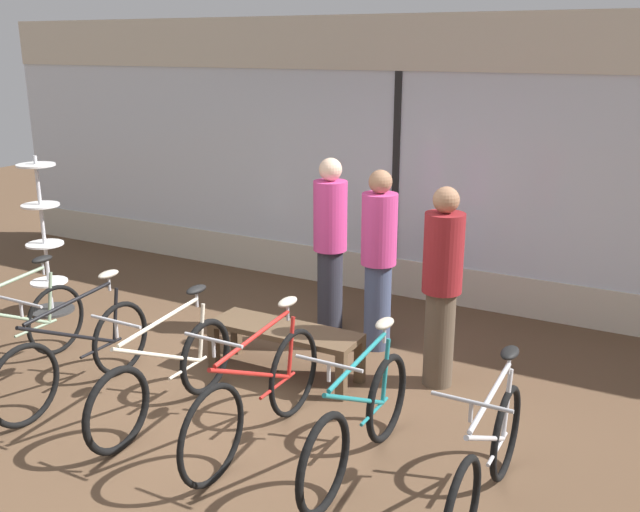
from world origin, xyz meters
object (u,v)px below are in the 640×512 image
at_px(bicycle_far_left, 11,333).
at_px(customer_by_window, 442,283).
at_px(customer_near_rack, 379,257).
at_px(bicycle_far_right, 487,462).
at_px(accessory_rack, 45,250).
at_px(bicycle_center_left, 166,376).
at_px(bicycle_right, 359,423).
at_px(customer_mid_floor, 330,242).
at_px(bicycle_center_right, 258,395).
at_px(display_bench, 285,336).
at_px(bicycle_left, 77,355).

xyz_separation_m(bicycle_far_left, customer_by_window, (3.45, 1.63, 0.55)).
bearing_deg(customer_by_window, customer_near_rack, 149.49).
height_order(bicycle_far_right, accessory_rack, accessory_rack).
xyz_separation_m(bicycle_center_left, bicycle_right, (1.65, 0.07, 0.01)).
bearing_deg(bicycle_center_left, customer_mid_floor, 82.46).
height_order(bicycle_center_right, bicycle_right, bicycle_center_right).
distance_m(customer_near_rack, customer_by_window, 0.92).
distance_m(bicycle_center_right, display_bench, 1.18).
bearing_deg(customer_by_window, bicycle_left, -147.13).
bearing_deg(customer_near_rack, bicycle_center_right, -91.22).
bearing_deg(bicycle_far_right, customer_near_rack, 128.97).
xyz_separation_m(customer_by_window, customer_mid_floor, (-1.39, 0.60, 0.03)).
relative_size(bicycle_center_right, customer_near_rack, 1.01).
relative_size(bicycle_left, accessory_rack, 0.98).
distance_m(bicycle_far_right, customer_mid_floor, 3.21).
bearing_deg(bicycle_far_right, bicycle_center_left, -179.68).
xyz_separation_m(bicycle_far_left, customer_mid_floor, (2.06, 2.24, 0.58)).
xyz_separation_m(bicycle_center_left, customer_near_rack, (0.89, 2.08, 0.57)).
bearing_deg(customer_mid_floor, customer_near_rack, -12.67).
distance_m(bicycle_center_left, customer_near_rack, 2.33).
distance_m(bicycle_center_right, customer_mid_floor, 2.32).
distance_m(display_bench, customer_mid_floor, 1.24).
xyz_separation_m(bicycle_far_right, display_bench, (-2.15, 1.12, -0.00)).
relative_size(bicycle_center_right, customer_mid_floor, 0.99).
relative_size(customer_by_window, customer_mid_floor, 0.97).
bearing_deg(bicycle_right, bicycle_center_left, -177.56).
height_order(display_bench, customer_near_rack, customer_near_rack).
bearing_deg(customer_near_rack, bicycle_right, -69.23).
height_order(bicycle_left, accessory_rack, accessory_rack).
bearing_deg(customer_near_rack, customer_mid_floor, 167.33).
xyz_separation_m(display_bench, customer_by_window, (1.27, 0.48, 0.56)).
distance_m(bicycle_far_left, customer_by_window, 3.86).
bearing_deg(customer_by_window, bicycle_right, -91.17).
distance_m(bicycle_far_left, bicycle_center_right, 2.61).
bearing_deg(customer_by_window, accessory_rack, -175.17).
bearing_deg(customer_mid_floor, bicycle_far_left, -132.67).
relative_size(bicycle_center_right, bicycle_right, 1.08).
bearing_deg(display_bench, accessory_rack, 177.96).
bearing_deg(bicycle_center_right, bicycle_right, 2.88).
xyz_separation_m(bicycle_right, customer_mid_floor, (-1.36, 2.15, 0.59)).
bearing_deg(bicycle_far_right, bicycle_right, 176.48).
relative_size(bicycle_center_right, accessory_rack, 1.02).
bearing_deg(accessory_rack, bicycle_right, -15.01).
distance_m(bicycle_left, bicycle_far_right, 3.47).
bearing_deg(customer_by_window, bicycle_center_right, -117.90).
xyz_separation_m(display_bench, customer_near_rack, (0.48, 0.95, 0.56)).
xyz_separation_m(bicycle_center_left, bicycle_far_right, (2.56, 0.01, 0.01)).
bearing_deg(accessory_rack, bicycle_center_right, -18.79).
bearing_deg(accessory_rack, bicycle_far_right, -13.09).
xyz_separation_m(bicycle_left, bicycle_right, (2.56, 0.13, -0.01)).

